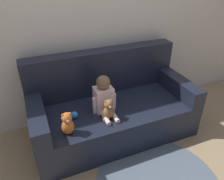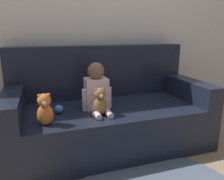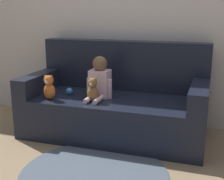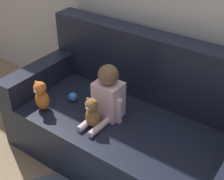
% 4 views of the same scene
% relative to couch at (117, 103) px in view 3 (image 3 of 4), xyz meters
% --- Properties ---
extents(ground_plane, '(12.00, 12.00, 0.00)m').
position_rel_couch_xyz_m(ground_plane, '(0.00, -0.07, -0.31)').
color(ground_plane, '#9E8460').
extents(wall_back, '(8.00, 0.05, 2.60)m').
position_rel_couch_xyz_m(wall_back, '(0.00, 0.44, 0.99)').
color(wall_back, silver).
rests_on(wall_back, ground_plane).
extents(couch, '(1.78, 0.86, 0.91)m').
position_rel_couch_xyz_m(couch, '(0.00, 0.00, 0.00)').
color(couch, black).
rests_on(couch, ground_plane).
extents(person_baby, '(0.26, 0.35, 0.40)m').
position_rel_couch_xyz_m(person_baby, '(-0.13, -0.13, 0.26)').
color(person_baby, silver).
rests_on(person_baby, couch).
extents(teddy_bear_brown, '(0.13, 0.10, 0.23)m').
position_rel_couch_xyz_m(teddy_bear_brown, '(-0.14, -0.28, 0.19)').
color(teddy_bear_brown, olive).
rests_on(teddy_bear_brown, couch).
extents(plush_toy_side, '(0.11, 0.11, 0.24)m').
position_rel_couch_xyz_m(plush_toy_side, '(-0.56, -0.34, 0.20)').
color(plush_toy_side, orange).
rests_on(plush_toy_side, couch).
extents(toy_ball, '(0.07, 0.07, 0.07)m').
position_rel_couch_xyz_m(toy_ball, '(-0.46, -0.14, 0.12)').
color(toy_ball, '#337FDB').
rests_on(toy_ball, couch).
extents(floor_rug, '(1.14, 1.14, 0.01)m').
position_rel_couch_xyz_m(floor_rug, '(0.10, -0.89, -0.30)').
color(floor_rug, slate).
rests_on(floor_rug, ground_plane).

